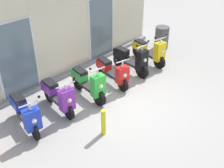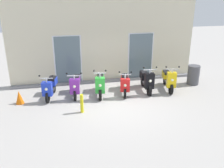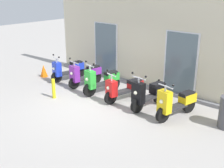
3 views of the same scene
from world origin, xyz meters
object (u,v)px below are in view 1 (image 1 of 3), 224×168
object	(u,v)px
curb_bollard	(103,122)
scooter_red	(112,71)
scooter_yellow	(149,51)
scooter_black	(131,59)
scooter_purple	(58,95)
trash_bin	(162,38)
scooter_green	(89,83)
scooter_blue	(25,112)

from	to	relation	value
curb_bollard	scooter_red	bearing A→B (deg)	36.32
scooter_yellow	scooter_black	bearing A→B (deg)	178.47
curb_bollard	scooter_purple	bearing A→B (deg)	93.48
scooter_black	trash_bin	xyz separation A→B (m)	(2.45, 0.36, -0.04)
scooter_green	scooter_black	distance (m)	2.04
scooter_yellow	trash_bin	distance (m)	1.48
scooter_blue	scooter_yellow	xyz separation A→B (m)	(5.11, -0.18, -0.01)
scooter_green	scooter_yellow	size ratio (longest dim) A/B	0.98
scooter_black	trash_bin	world-z (taller)	scooter_black
scooter_yellow	curb_bollard	distance (m)	4.23
scooter_green	scooter_blue	bearing A→B (deg)	175.52
scooter_blue	scooter_green	distance (m)	2.05
scooter_blue	scooter_red	bearing A→B (deg)	-2.73
trash_bin	scooter_yellow	bearing A→B (deg)	-164.82
scooter_red	scooter_black	bearing A→B (deg)	-0.12
curb_bollard	scooter_green	bearing A→B (deg)	57.56
scooter_blue	scooter_purple	xyz separation A→B (m)	(1.03, -0.02, 0.00)
scooter_yellow	trash_bin	world-z (taller)	scooter_yellow
scooter_purple	scooter_green	world-z (taller)	scooter_green
scooter_purple	curb_bollard	distance (m)	1.60
curb_bollard	scooter_blue	bearing A→B (deg)	125.07
scooter_purple	scooter_red	bearing A→B (deg)	-3.57
scooter_blue	scooter_red	size ratio (longest dim) A/B	0.96
scooter_green	scooter_red	bearing A→B (deg)	0.66
scooter_green	scooter_black	xyz separation A→B (m)	(2.04, 0.01, 0.01)
scooter_red	trash_bin	xyz separation A→B (m)	(3.42, 0.36, 0.01)
scooter_black	curb_bollard	bearing A→B (deg)	-153.79
scooter_green	scooter_black	world-z (taller)	scooter_green
scooter_green	scooter_purple	bearing A→B (deg)	172.04
scooter_black	scooter_yellow	xyz separation A→B (m)	(1.02, -0.03, -0.02)
scooter_red	curb_bollard	bearing A→B (deg)	-143.68
scooter_green	trash_bin	xyz separation A→B (m)	(4.49, 0.37, -0.03)
scooter_green	curb_bollard	xyz separation A→B (m)	(-0.92, -1.45, -0.13)
scooter_blue	curb_bollard	size ratio (longest dim) A/B	2.16
scooter_red	scooter_black	xyz separation A→B (m)	(0.97, -0.00, 0.05)
trash_bin	scooter_purple	bearing A→B (deg)	-177.62
scooter_blue	curb_bollard	xyz separation A→B (m)	(1.13, -1.61, -0.14)
scooter_black	curb_bollard	world-z (taller)	scooter_black
trash_bin	scooter_blue	bearing A→B (deg)	-178.16
scooter_purple	scooter_green	distance (m)	1.02
scooter_blue	scooter_green	bearing A→B (deg)	-4.48
scooter_red	scooter_purple	bearing A→B (deg)	176.43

